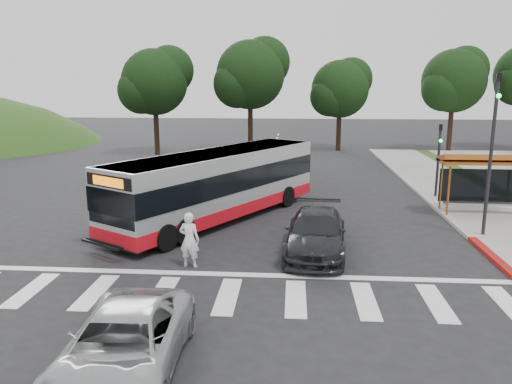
# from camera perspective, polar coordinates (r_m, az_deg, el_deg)

# --- Properties ---
(ground) EXTENTS (140.00, 140.00, 0.00)m
(ground) POSITION_cam_1_polar(r_m,az_deg,el_deg) (19.62, -1.35, -5.84)
(ground) COLOR black
(ground) RESTS_ON ground
(sidewalk_east) EXTENTS (4.00, 40.00, 0.12)m
(sidewalk_east) POSITION_cam_1_polar(r_m,az_deg,el_deg) (28.73, 22.75, -0.81)
(sidewalk_east) COLOR gray
(sidewalk_east) RESTS_ON ground
(curb_east) EXTENTS (0.30, 40.00, 0.15)m
(curb_east) POSITION_cam_1_polar(r_m,az_deg,el_deg) (28.15, 18.89, -0.74)
(curb_east) COLOR #9E9991
(curb_east) RESTS_ON ground
(curb_east_red) EXTENTS (0.32, 6.00, 0.15)m
(curb_east_red) POSITION_cam_1_polar(r_m,az_deg,el_deg) (19.01, 26.34, -7.54)
(curb_east_red) COLOR maroon
(curb_east_red) RESTS_ON ground
(crosswalk_ladder) EXTENTS (18.00, 2.60, 0.01)m
(crosswalk_ladder) POSITION_cam_1_polar(r_m,az_deg,el_deg) (14.98, -3.27, -11.78)
(crosswalk_ladder) COLOR silver
(crosswalk_ladder) RESTS_ON ground
(bus_shelter) EXTENTS (4.20, 1.60, 2.86)m
(bus_shelter) POSITION_cam_1_polar(r_m,az_deg,el_deg) (25.57, 24.75, 2.72)
(bus_shelter) COLOR #A1521A
(bus_shelter) RESTS_ON sidewalk_east
(traffic_signal_ne_tall) EXTENTS (0.18, 0.37, 6.50)m
(traffic_signal_ne_tall) POSITION_cam_1_polar(r_m,az_deg,el_deg) (21.60, 25.39, 5.19)
(traffic_signal_ne_tall) COLOR black
(traffic_signal_ne_tall) RESTS_ON ground
(traffic_signal_ne_short) EXTENTS (0.18, 0.37, 4.00)m
(traffic_signal_ne_short) POSITION_cam_1_polar(r_m,az_deg,el_deg) (28.36, 20.16, 4.21)
(traffic_signal_ne_short) COLOR black
(traffic_signal_ne_short) RESTS_ON ground
(tree_ne_a) EXTENTS (6.16, 5.74, 9.30)m
(tree_ne_a) POSITION_cam_1_polar(r_m,az_deg,el_deg) (48.73, 21.76, 11.82)
(tree_ne_a) COLOR black
(tree_ne_a) RESTS_ON parking_lot
(tree_north_a) EXTENTS (6.60, 6.15, 10.17)m
(tree_north_a) POSITION_cam_1_polar(r_m,az_deg,el_deg) (44.78, -0.54, 13.38)
(tree_north_a) COLOR black
(tree_north_a) RESTS_ON ground
(tree_north_b) EXTENTS (5.72, 5.33, 8.43)m
(tree_north_b) POSITION_cam_1_polar(r_m,az_deg,el_deg) (46.80, 9.67, 11.62)
(tree_north_b) COLOR black
(tree_north_b) RESTS_ON ground
(tree_north_c) EXTENTS (6.16, 5.74, 9.30)m
(tree_north_c) POSITION_cam_1_polar(r_m,az_deg,el_deg) (44.21, -11.41, 12.34)
(tree_north_c) COLOR black
(tree_north_c) RESTS_ON ground
(transit_bus) EXTENTS (8.48, 11.66, 3.11)m
(transit_bus) POSITION_cam_1_polar(r_m,az_deg,el_deg) (22.65, -4.28, 0.68)
(transit_bus) COLOR #AAACAF
(transit_bus) RESTS_ON ground
(pedestrian) EXTENTS (0.76, 0.56, 1.92)m
(pedestrian) POSITION_cam_1_polar(r_m,az_deg,el_deg) (17.03, -7.62, -5.44)
(pedestrian) COLOR white
(pedestrian) RESTS_ON ground
(dark_sedan) EXTENTS (2.55, 5.39, 1.52)m
(dark_sedan) POSITION_cam_1_polar(r_m,az_deg,el_deg) (18.47, 6.86, -4.63)
(dark_sedan) COLOR black
(dark_sedan) RESTS_ON ground
(silver_suv_south) EXTENTS (2.54, 5.22, 1.43)m
(silver_suv_south) POSITION_cam_1_polar(r_m,az_deg,el_deg) (11.33, -14.95, -16.66)
(silver_suv_south) COLOR #ABADB0
(silver_suv_south) RESTS_ON ground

